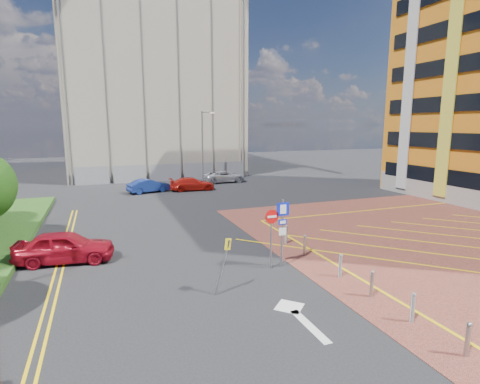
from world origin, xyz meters
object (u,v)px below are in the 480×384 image
warning_sign (224,259)px  car_silver_back (224,176)px  sign_cluster (278,227)px  car_red_left (65,247)px  car_blue_back (149,186)px  car_red_back (192,184)px  lamp_back (203,144)px

warning_sign → car_silver_back: warning_sign is taller
sign_cluster → car_red_left: 10.21m
sign_cluster → car_silver_back: (5.82, 25.61, -1.28)m
car_blue_back → car_red_back: (4.25, -0.29, -0.02)m
warning_sign → car_blue_back: bearing=90.0°
warning_sign → car_red_back: size_ratio=0.50×
car_red_back → warning_sign: bearing=171.9°
lamp_back → sign_cluster: bearing=-98.0°
car_blue_back → warning_sign: bearing=164.1°
warning_sign → car_red_left: 8.52m
car_red_back → lamp_back: bearing=-24.1°
car_blue_back → car_red_back: car_blue_back is taller
sign_cluster → warning_sign: 3.62m
sign_cluster → car_red_back: size_ratio=0.72×
car_red_left → car_silver_back: size_ratio=0.92×
warning_sign → car_silver_back: size_ratio=0.46×
car_red_left → car_blue_back: 18.75m
car_blue_back → lamp_back: bearing=-69.6°
car_silver_back → car_red_back: bearing=127.1°
lamp_back → car_blue_back: (-6.91, -5.08, -3.69)m
warning_sign → car_red_back: warning_sign is taller
warning_sign → sign_cluster: bearing=28.6°
lamp_back → warning_sign: (-6.93, -28.73, -2.93)m
warning_sign → car_red_back: bearing=79.7°
warning_sign → car_blue_back: 23.67m
car_red_back → car_silver_back: bearing=-47.6°
sign_cluster → car_blue_back: bearing=98.1°
car_red_left → car_red_back: (10.35, 17.44, -0.11)m
lamp_back → car_silver_back: 4.44m
sign_cluster → car_blue_back: sign_cluster is taller
lamp_back → car_blue_back: size_ratio=1.98×
car_red_left → car_blue_back: (6.10, 17.73, -0.10)m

